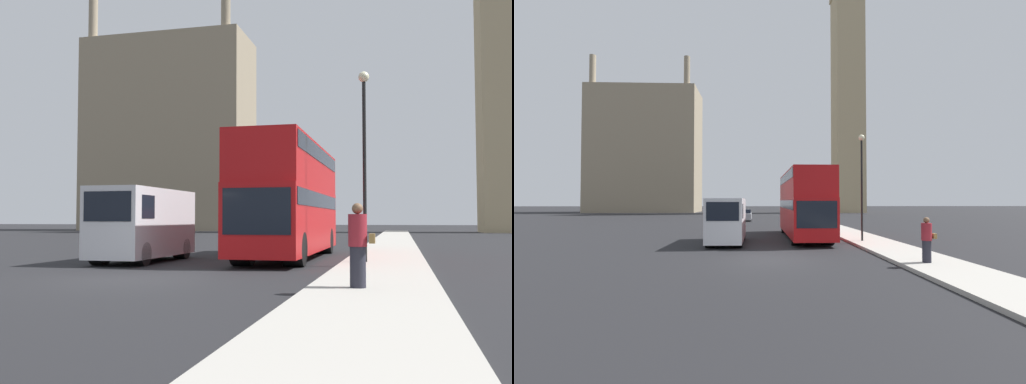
% 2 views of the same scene
% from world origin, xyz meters
% --- Properties ---
extents(ground_plane, '(300.00, 300.00, 0.00)m').
position_xyz_m(ground_plane, '(0.00, 0.00, 0.00)').
color(ground_plane, black).
extents(sidewalk_strip, '(2.75, 120.00, 0.15)m').
position_xyz_m(sidewalk_strip, '(6.37, 0.00, 0.07)').
color(sidewalk_strip, '#ADA89E').
rests_on(sidewalk_strip, ground_plane).
extents(clock_tower, '(6.62, 6.79, 66.67)m').
position_xyz_m(clock_tower, '(19.22, 58.77, 34.18)').
color(clock_tower, tan).
rests_on(clock_tower, ground_plane).
extents(building_block_distant, '(23.50, 10.71, 33.65)m').
position_xyz_m(building_block_distant, '(-25.69, 63.26, 13.84)').
color(building_block_distant, gray).
rests_on(building_block_distant, ground_plane).
extents(red_double_decker_bus, '(2.48, 10.82, 4.45)m').
position_xyz_m(red_double_decker_bus, '(2.66, 8.55, 2.49)').
color(red_double_decker_bus, '#B71114').
rests_on(red_double_decker_bus, ground_plane).
extents(white_van, '(2.02, 5.44, 2.66)m').
position_xyz_m(white_van, '(-2.25, 5.57, 1.42)').
color(white_van, silver).
rests_on(white_van, ground_plane).
extents(pedestrian, '(0.55, 0.39, 1.74)m').
position_xyz_m(pedestrian, '(6.07, -1.73, 1.02)').
color(pedestrian, '#23232D').
rests_on(pedestrian, sidewalk_strip).
extents(street_lamp, '(0.36, 0.36, 6.35)m').
position_xyz_m(street_lamp, '(5.78, 5.50, 4.26)').
color(street_lamp, black).
rests_on(street_lamp, sidewalk_strip).
extents(parked_sedan, '(1.74, 4.40, 1.46)m').
position_xyz_m(parked_sedan, '(-2.11, 28.96, 0.67)').
color(parked_sedan, '#99999E').
rests_on(parked_sedan, ground_plane).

